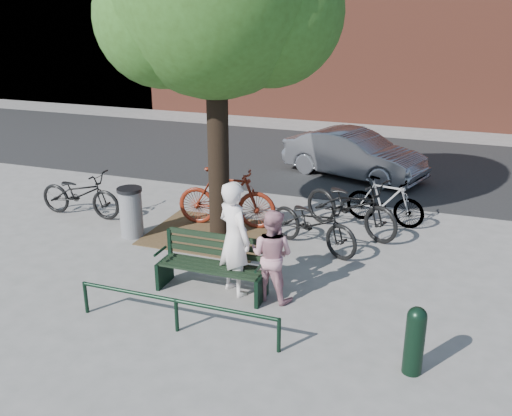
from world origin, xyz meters
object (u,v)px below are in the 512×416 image
at_px(person_right, 272,255).
at_px(bollard, 415,338).
at_px(litter_bin, 131,212).
at_px(parked_car, 354,154).
at_px(person_left, 234,238).
at_px(park_bench, 213,263).
at_px(bicycle_c, 313,223).

height_order(person_right, bollard, person_right).
distance_m(litter_bin, parked_car, 6.41).
relative_size(bollard, parked_car, 0.25).
distance_m(person_left, litter_bin, 3.14).
distance_m(bollard, litter_bin, 6.21).
bearing_deg(litter_bin, park_bench, -32.08).
relative_size(person_right, parked_car, 0.39).
bearing_deg(litter_bin, bollard, -25.24).
distance_m(park_bench, bollard, 3.39).
xyz_separation_m(person_left, bollard, (2.86, -1.20, -0.43)).
bearing_deg(bicycle_c, park_bench, 177.78).
relative_size(park_bench, parked_car, 0.47).
height_order(bicycle_c, parked_car, parked_car).
bearing_deg(park_bench, bollard, -19.48).
height_order(park_bench, bicycle_c, bicycle_c).
bearing_deg(parked_car, person_right, -161.11).
relative_size(person_right, bicycle_c, 0.74).
height_order(park_bench, parked_car, parked_car).
bearing_deg(litter_bin, person_left, -27.68).
height_order(bollard, litter_bin, litter_bin).
relative_size(person_right, bollard, 1.60).
bearing_deg(person_left, park_bench, 44.50).
distance_m(person_left, bollard, 3.14).
distance_m(park_bench, litter_bin, 2.86).
distance_m(bollard, bicycle_c, 3.88).
height_order(person_left, litter_bin, person_left).
bearing_deg(bicycle_c, litter_bin, 124.62).
distance_m(litter_bin, bicycle_c, 3.56).
relative_size(person_right, litter_bin, 1.47).
xyz_separation_m(park_bench, bollard, (3.20, -1.13, 0.01)).
bearing_deg(park_bench, parked_car, 82.53).
height_order(person_right, litter_bin, person_right).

